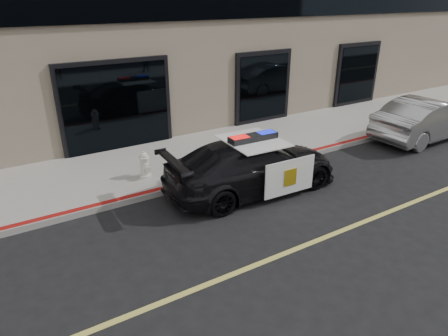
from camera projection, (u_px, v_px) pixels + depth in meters
ground at (286, 253)px, 7.75m from camera, size 120.00×120.00×0.00m
sidewalk_n at (173, 161)px, 11.83m from camera, size 60.00×3.50×0.15m
police_car at (252, 165)px, 9.99m from camera, size 2.27×4.69×1.49m
silver_sedan at (428, 119)px, 13.54m from camera, size 1.71×4.41×1.43m
fire_hydrant at (145, 165)px, 10.48m from camera, size 0.32×0.45×0.71m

